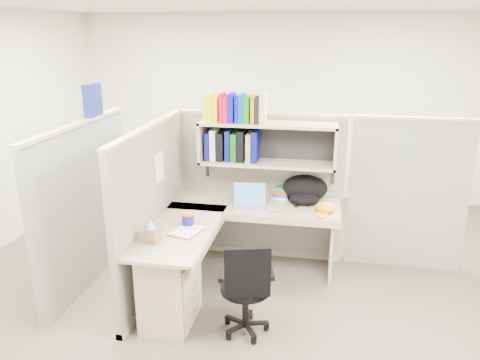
% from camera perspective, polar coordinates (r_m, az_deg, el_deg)
% --- Properties ---
extents(ground, '(6.00, 6.00, 0.00)m').
position_cam_1_polar(ground, '(4.68, 0.67, -13.74)').
color(ground, '#3A332D').
rests_on(ground, ground).
extents(room_shell, '(6.00, 6.00, 6.00)m').
position_cam_1_polar(room_shell, '(4.07, 0.75, 6.08)').
color(room_shell, beige).
rests_on(room_shell, ground).
extents(cubicle, '(3.79, 1.84, 1.95)m').
position_cam_1_polar(cubicle, '(4.76, -2.70, -1.08)').
color(cubicle, slate).
rests_on(cubicle, ground).
extents(desk, '(1.74, 1.75, 0.73)m').
position_cam_1_polar(desk, '(4.30, -5.43, -10.12)').
color(desk, tan).
rests_on(desk, ground).
extents(laptop, '(0.36, 0.36, 0.23)m').
position_cam_1_polar(laptop, '(4.71, 1.14, -2.07)').
color(laptop, silver).
rests_on(laptop, desk).
extents(backpack, '(0.52, 0.43, 0.28)m').
position_cam_1_polar(backpack, '(4.90, 7.90, -1.17)').
color(backpack, black).
rests_on(backpack, desk).
extents(orange_cap, '(0.25, 0.27, 0.10)m').
position_cam_1_polar(orange_cap, '(4.70, 10.41, -3.27)').
color(orange_cap, orange).
rests_on(orange_cap, desk).
extents(snack_canister, '(0.12, 0.12, 0.12)m').
position_cam_1_polar(snack_canister, '(4.35, -6.38, -4.68)').
color(snack_canister, navy).
rests_on(snack_canister, desk).
extents(tissue_box, '(0.14, 0.14, 0.20)m').
position_cam_1_polar(tissue_box, '(4.05, -10.79, -6.10)').
color(tissue_box, '#88694D').
rests_on(tissue_box, desk).
extents(mouse, '(0.10, 0.08, 0.03)m').
position_cam_1_polar(mouse, '(4.66, 3.93, -3.64)').
color(mouse, '#89A2C2').
rests_on(mouse, desk).
extents(paper_cup, '(0.09, 0.09, 0.11)m').
position_cam_1_polar(paper_cup, '(4.96, 1.89, -1.79)').
color(paper_cup, white).
rests_on(paper_cup, desk).
extents(book_stack, '(0.20, 0.26, 0.11)m').
position_cam_1_polar(book_stack, '(5.06, 5.12, -1.42)').
color(book_stack, gray).
rests_on(book_stack, desk).
extents(loose_paper, '(0.29, 0.34, 0.00)m').
position_cam_1_polar(loose_paper, '(4.25, -6.49, -6.14)').
color(loose_paper, silver).
rests_on(loose_paper, desk).
extents(task_chair, '(0.50, 0.46, 0.88)m').
position_cam_1_polar(task_chair, '(3.98, 0.71, -14.66)').
color(task_chair, black).
rests_on(task_chair, ground).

